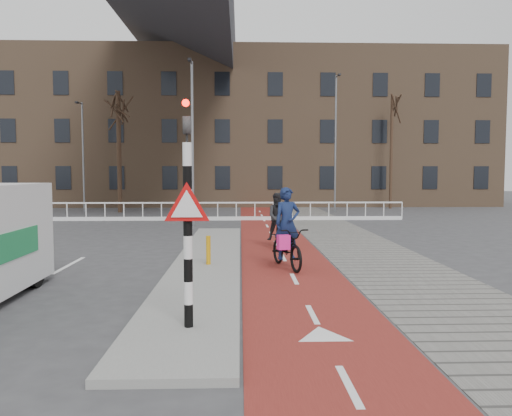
{
  "coord_description": "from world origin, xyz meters",
  "views": [
    {
      "loc": [
        0.21,
        -9.72,
        2.53
      ],
      "look_at": [
        0.68,
        5.0,
        1.5
      ],
      "focal_mm": 35.0,
      "sensor_mm": 36.0,
      "label": 1
    }
  ],
  "objects": [
    {
      "name": "ground",
      "position": [
        0.0,
        0.0,
        0.0
      ],
      "size": [
        120.0,
        120.0,
        0.0
      ],
      "primitive_type": "plane",
      "color": "#38383A",
      "rests_on": "ground"
    },
    {
      "name": "bike_lane",
      "position": [
        1.5,
        10.0,
        0.01
      ],
      "size": [
        2.5,
        60.0,
        0.01
      ],
      "primitive_type": "cube",
      "color": "maroon",
      "rests_on": "ground"
    },
    {
      "name": "sidewalk",
      "position": [
        4.3,
        10.0,
        0.01
      ],
      "size": [
        3.0,
        60.0,
        0.01
      ],
      "primitive_type": "cube",
      "color": "slate",
      "rests_on": "ground"
    },
    {
      "name": "curb_island",
      "position": [
        -0.7,
        4.0,
        0.06
      ],
      "size": [
        1.8,
        16.0,
        0.12
      ],
      "primitive_type": "cube",
      "color": "gray",
      "rests_on": "ground"
    },
    {
      "name": "traffic_signal",
      "position": [
        -0.6,
        -2.02,
        1.99
      ],
      "size": [
        0.8,
        0.8,
        3.68
      ],
      "color": "black",
      "rests_on": "curb_island"
    },
    {
      "name": "bollard",
      "position": [
        -0.63,
        3.38,
        0.5
      ],
      "size": [
        0.12,
        0.12,
        0.76
      ],
      "primitive_type": "cylinder",
      "color": "#CB8C0B",
      "rests_on": "curb_island"
    },
    {
      "name": "cyclist_near",
      "position": [
        1.46,
        3.38,
        0.73
      ],
      "size": [
        1.25,
        2.2,
        2.15
      ],
      "rotation": [
        0.0,
        0.0,
        0.26
      ],
      "color": "black",
      "rests_on": "bike_lane"
    },
    {
      "name": "cyclist_far",
      "position": [
        1.5,
        6.97,
        0.78
      ],
      "size": [
        0.79,
        1.72,
        1.86
      ],
      "rotation": [
        0.0,
        0.0,
        -0.0
      ],
      "color": "black",
      "rests_on": "bike_lane"
    },
    {
      "name": "railing",
      "position": [
        -5.0,
        17.0,
        0.31
      ],
      "size": [
        28.0,
        0.1,
        0.99
      ],
      "color": "silver",
      "rests_on": "ground"
    },
    {
      "name": "townhouse_row",
      "position": [
        -3.0,
        32.0,
        7.81
      ],
      "size": [
        46.0,
        10.0,
        15.9
      ],
      "color": "#7F6047",
      "rests_on": "ground"
    },
    {
      "name": "tree_mid",
      "position": [
        -7.56,
        22.73,
        3.88
      ],
      "size": [
        0.28,
        0.28,
        7.75
      ],
      "primitive_type": "cylinder",
      "color": "#301F15",
      "rests_on": "ground"
    },
    {
      "name": "tree_right",
      "position": [
        11.01,
        25.69,
        4.0
      ],
      "size": [
        0.21,
        0.21,
        8.0
      ],
      "primitive_type": "cylinder",
      "color": "#301F15",
      "rests_on": "ground"
    },
    {
      "name": "streetlight_near",
      "position": [
        -2.03,
        13.95,
        3.86
      ],
      "size": [
        0.12,
        0.12,
        7.72
      ],
      "primitive_type": "cylinder",
      "color": "slate",
      "rests_on": "ground"
    },
    {
      "name": "streetlight_left",
      "position": [
        -10.04,
        23.33,
        3.56
      ],
      "size": [
        0.12,
        0.12,
        7.12
      ],
      "primitive_type": "cylinder",
      "color": "slate",
      "rests_on": "ground"
    },
    {
      "name": "streetlight_right",
      "position": [
        6.38,
        22.53,
        4.39
      ],
      "size": [
        0.12,
        0.12,
        8.78
      ],
      "primitive_type": "cylinder",
      "color": "slate",
      "rests_on": "ground"
    }
  ]
}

